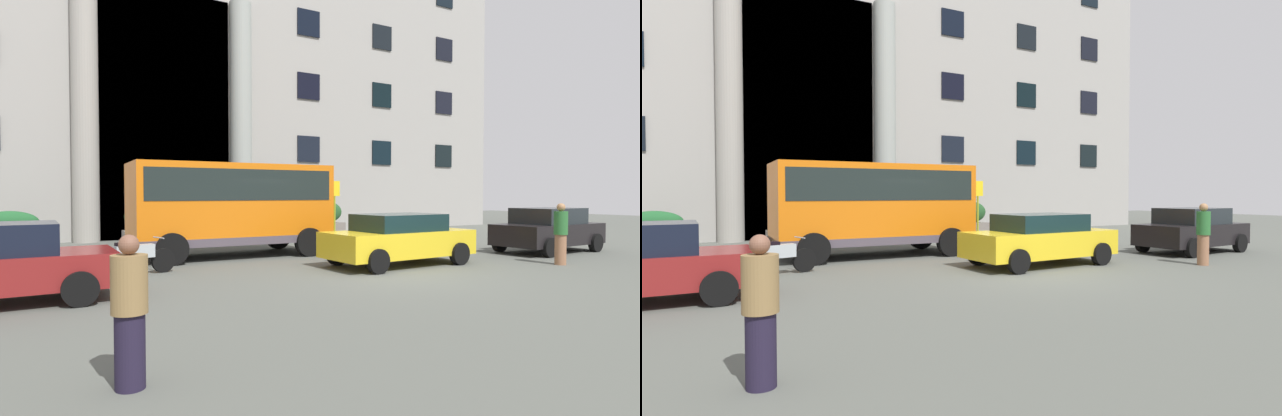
{
  "view_description": "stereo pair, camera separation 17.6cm",
  "coord_description": "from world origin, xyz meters",
  "views": [
    {
      "loc": [
        -7.41,
        -9.41,
        1.96
      ],
      "look_at": [
        0.24,
        4.02,
        1.53
      ],
      "focal_mm": 27.69,
      "sensor_mm": 36.0,
      "label": 1
    },
    {
      "loc": [
        -7.26,
        -9.49,
        1.96
      ],
      "look_at": [
        0.24,
        4.02,
        1.53
      ],
      "focal_mm": 27.69,
      "sensor_mm": 36.0,
      "label": 2
    }
  ],
  "objects": [
    {
      "name": "ground_plane",
      "position": [
        0.0,
        0.0,
        -0.06
      ],
      "size": [
        80.0,
        64.0,
        0.12
      ],
      "primitive_type": "cube",
      "color": "#545851"
    },
    {
      "name": "office_building_facade",
      "position": [
        -0.01,
        17.47,
        9.72
      ],
      "size": [
        34.93,
        9.77,
        19.46
      ],
      "color": "#9A9892",
      "rests_on": "ground_plane"
    },
    {
      "name": "pedestrian_man_red_shirt",
      "position": [
        5.15,
        -0.86,
        0.86
      ],
      "size": [
        0.36,
        0.36,
        1.71
      ],
      "rotation": [
        0.0,
        0.0,
        0.56
      ],
      "color": "#916245",
      "rests_on": "ground_plane"
    },
    {
      "name": "bus_stop_sign",
      "position": [
        2.89,
        7.49,
        1.55
      ],
      "size": [
        0.44,
        0.08,
        2.49
      ],
      "color": "#96A01F",
      "rests_on": "ground_plane"
    },
    {
      "name": "parked_sedan_second",
      "position": [
        7.58,
        1.27,
        0.76
      ],
      "size": [
        4.12,
        2.2,
        1.5
      ],
      "rotation": [
        0.0,
        0.0,
        0.06
      ],
      "color": "black",
      "rests_on": "ground_plane"
    },
    {
      "name": "parked_hatchback_near",
      "position": [
        1.2,
        1.32,
        0.73
      ],
      "size": [
        4.35,
        2.14,
        1.41
      ],
      "rotation": [
        0.0,
        0.0,
        0.05
      ],
      "color": "gold",
      "rests_on": "ground_plane"
    },
    {
      "name": "scooter_by_planter",
      "position": [
        -5.49,
        3.04,
        0.46
      ],
      "size": [
        2.04,
        0.75,
        0.89
      ],
      "rotation": [
        0.0,
        0.0,
        0.25
      ],
      "color": "black",
      "rests_on": "ground_plane"
    },
    {
      "name": "pedestrian_child_trailing",
      "position": [
        -6.64,
        -4.19,
        0.78
      ],
      "size": [
        0.36,
        0.36,
        1.56
      ],
      "rotation": [
        0.0,
        0.0,
        3.32
      ],
      "color": "black",
      "rests_on": "ground_plane"
    },
    {
      "name": "hedge_planter_far_east",
      "position": [
        4.55,
        10.9,
        0.78
      ],
      "size": [
        1.65,
        0.73,
        1.61
      ],
      "color": "slate",
      "rests_on": "ground_plane"
    },
    {
      "name": "orange_minibus",
      "position": [
        -2.12,
        5.5,
        1.71
      ],
      "size": [
        6.1,
        2.79,
        2.89
      ],
      "rotation": [
        0.0,
        0.0,
        -0.02
      ],
      "color": "orange",
      "rests_on": "ground_plane"
    },
    {
      "name": "hedge_planter_west",
      "position": [
        -3.83,
        10.28,
        0.78
      ],
      "size": [
        1.75,
        0.81,
        1.61
      ],
      "color": "gray",
      "rests_on": "ground_plane"
    },
    {
      "name": "hedge_planter_east",
      "position": [
        -8.36,
        10.9,
        0.66
      ],
      "size": [
        1.95,
        0.79,
        1.37
      ],
      "color": "slate",
      "rests_on": "ground_plane"
    }
  ]
}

